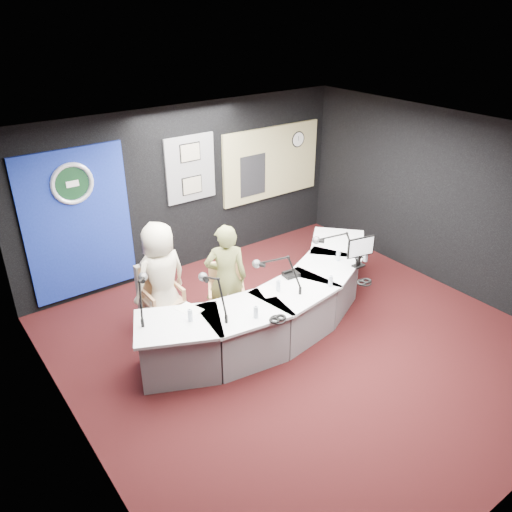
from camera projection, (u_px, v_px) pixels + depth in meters
ground at (302, 344)px, 7.09m from camera, size 6.00×6.00×0.00m
ceiling at (312, 144)px, 5.82m from camera, size 6.00×6.00×0.02m
wall_back at (188, 189)px, 8.61m from camera, size 6.00×0.02×2.80m
wall_left at (69, 338)px, 4.88m from camera, size 0.02×6.00×2.80m
wall_right at (450, 203)px, 8.04m from camera, size 0.02×6.00×2.80m
broadcast_desk at (275, 305)px, 7.29m from camera, size 4.50×1.90×0.75m
backdrop_panel at (78, 224)px, 7.66m from camera, size 1.60×0.05×2.30m
agency_seal at (72, 184)px, 7.33m from camera, size 0.63×0.07×0.63m
seal_center at (72, 184)px, 7.34m from camera, size 0.48×0.01×0.48m
pinboard at (190, 169)px, 8.46m from camera, size 0.90×0.04×1.10m
framed_photo_upper at (190, 152)px, 8.31m from camera, size 0.34×0.02×0.27m
framed_photo_lower at (192, 185)px, 8.56m from camera, size 0.34×0.02×0.27m
booth_window_frame at (272, 163)px, 9.44m from camera, size 2.12×0.06×1.32m
booth_glow at (272, 163)px, 9.44m from camera, size 2.00×0.02×1.20m
equipment_rack at (253, 175)px, 9.25m from camera, size 0.55×0.02×0.75m
wall_clock at (298, 139)px, 9.58m from camera, size 0.28×0.01×0.28m
armchair_left at (163, 302)px, 7.26m from camera, size 0.48×0.48×0.85m
armchair_right at (227, 300)px, 7.24m from camera, size 0.71×0.71×0.93m
draped_jacket at (153, 284)px, 7.34m from camera, size 0.50×0.10×0.70m
person_man at (161, 278)px, 7.08m from camera, size 0.87×0.63×1.64m
person_woman at (226, 279)px, 7.08m from camera, size 0.70×0.62×1.62m
computer_monitor at (360, 247)px, 7.39m from camera, size 0.43×0.11×0.30m
desk_phone at (291, 274)px, 7.27m from camera, size 0.23×0.19×0.05m
headphones_near at (364, 282)px, 7.09m from camera, size 0.22×0.22×0.04m
headphones_far at (278, 319)px, 6.28m from camera, size 0.22×0.22×0.04m
paper_stack at (189, 309)px, 6.50m from camera, size 0.30×0.37×0.00m
notepad at (269, 291)px, 6.90m from camera, size 0.29×0.35×0.00m
boom_mic_a at (142, 292)px, 6.31m from camera, size 0.42×0.67×0.60m
boom_mic_b at (214, 290)px, 6.34m from camera, size 0.18×0.74×0.60m
boom_mic_c at (278, 270)px, 6.80m from camera, size 0.46×0.64×0.60m
boom_mic_d at (337, 246)px, 7.46m from camera, size 0.46×0.64×0.60m
water_bottles at (295, 283)px, 6.93m from camera, size 3.13×0.56×0.18m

